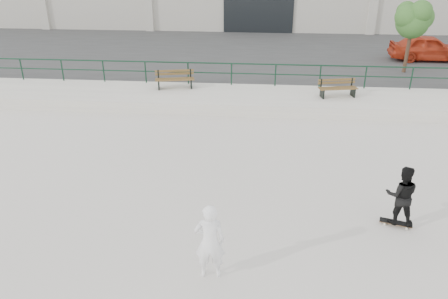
# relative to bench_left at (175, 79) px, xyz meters

# --- Properties ---
(ground) EXTENTS (120.00, 120.00, 0.00)m
(ground) POSITION_rel_bench_left_xyz_m (3.51, -10.14, -0.90)
(ground) COLOR beige
(ground) RESTS_ON ground
(ledge) EXTENTS (30.00, 3.00, 0.50)m
(ledge) POSITION_rel_bench_left_xyz_m (3.51, -0.64, -0.65)
(ledge) COLOR silver
(ledge) RESTS_ON ground
(parking_strip) EXTENTS (60.00, 14.00, 0.50)m
(parking_strip) POSITION_rel_bench_left_xyz_m (3.51, 7.86, -0.65)
(parking_strip) COLOR #343434
(parking_strip) RESTS_ON ground
(railing) EXTENTS (28.00, 0.06, 1.03)m
(railing) POSITION_rel_bench_left_xyz_m (3.51, 0.66, 0.35)
(railing) COLOR #133522
(railing) RESTS_ON ledge
(bench_left) EXTENTS (1.80, 0.85, 0.80)m
(bench_left) POSITION_rel_bench_left_xyz_m (0.00, 0.00, 0.00)
(bench_left) COLOR brown
(bench_left) RESTS_ON ledge
(bench_right) EXTENTS (1.69, 0.80, 0.75)m
(bench_right) POSITION_rel_bench_left_xyz_m (7.10, -0.64, -0.03)
(bench_right) COLOR brown
(bench_right) RESTS_ON ledge
(tree) EXTENTS (1.99, 1.77, 3.53)m
(tree) POSITION_rel_bench_left_xyz_m (11.10, 3.65, 2.25)
(tree) COLOR #4C3226
(tree) RESTS_ON parking_strip
(red_car) EXTENTS (4.10, 1.66, 1.40)m
(red_car) POSITION_rel_bench_left_xyz_m (13.01, 6.28, 0.30)
(red_car) COLOR #B93016
(red_car) RESTS_ON parking_strip
(skateboard) EXTENTS (0.80, 0.41, 0.09)m
(skateboard) POSITION_rel_bench_left_xyz_m (7.37, -9.33, -0.82)
(skateboard) COLOR black
(skateboard) RESTS_ON ground
(standing_skater) EXTENTS (0.85, 0.71, 1.56)m
(standing_skater) POSITION_rel_bench_left_xyz_m (7.37, -9.33, -0.02)
(standing_skater) COLOR black
(standing_skater) RESTS_ON skateboard
(seated_skater) EXTENTS (0.67, 0.47, 1.75)m
(seated_skater) POSITION_rel_bench_left_xyz_m (2.92, -11.53, -0.02)
(seated_skater) COLOR white
(seated_skater) RESTS_ON ground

